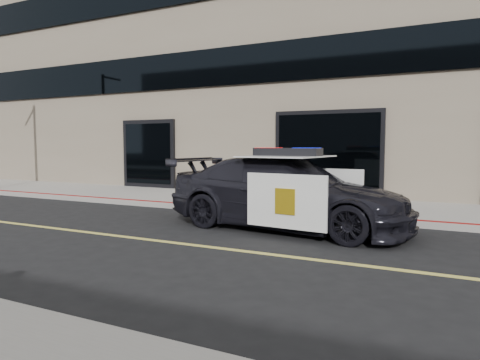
% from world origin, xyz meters
% --- Properties ---
extents(ground, '(120.00, 120.00, 0.00)m').
position_xyz_m(ground, '(0.00, 0.00, 0.00)').
color(ground, black).
rests_on(ground, ground).
extents(sidewalk_n, '(60.00, 3.50, 0.15)m').
position_xyz_m(sidewalk_n, '(0.00, 5.25, 0.07)').
color(sidewalk_n, gray).
rests_on(sidewalk_n, ground).
extents(building_n, '(60.00, 7.00, 12.00)m').
position_xyz_m(building_n, '(0.00, 10.50, 6.00)').
color(building_n, '#756856').
rests_on(building_n, ground).
extents(police_car, '(3.24, 5.71, 1.73)m').
position_xyz_m(police_car, '(-0.63, 2.22, 0.77)').
color(police_car, black).
rests_on(police_car, ground).
extents(fire_hydrant, '(0.39, 0.54, 0.86)m').
position_xyz_m(fire_hydrant, '(-2.84, 4.30, 0.55)').
color(fire_hydrant, white).
rests_on(fire_hydrant, sidewalk_n).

